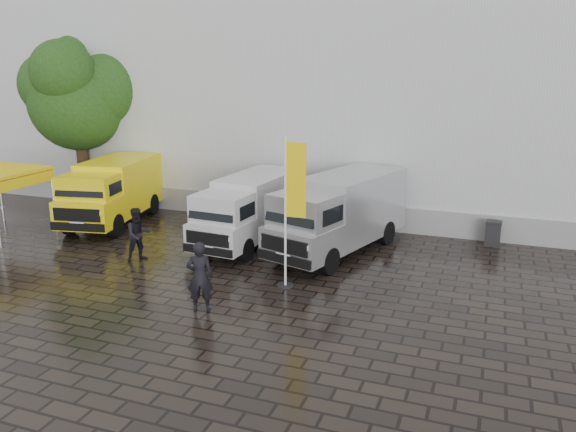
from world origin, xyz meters
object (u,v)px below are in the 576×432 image
object	(u,v)px
van_yellow	(112,193)
person_tent	(139,234)
flagpole	(291,206)
person_front	(200,277)
van_silver	(339,215)
van_white	(249,211)
wheelie_bin	(493,233)

from	to	relation	value
van_yellow	person_tent	bearing A→B (deg)	-54.25
van_yellow	flagpole	bearing A→B (deg)	-33.74
person_front	flagpole	bearing A→B (deg)	-146.72
person_front	person_tent	size ratio (longest dim) A/B	1.06
flagpole	person_front	world-z (taller)	flagpole
flagpole	van_silver	bearing A→B (deg)	82.85
van_white	flagpole	xyz separation A→B (m)	(2.94, -3.52, 1.27)
wheelie_bin	person_tent	bearing A→B (deg)	-149.66
van_silver	person_tent	xyz separation A→B (m)	(-6.10, -3.16, -0.44)
person_tent	van_silver	bearing A→B (deg)	-26.48
van_silver	person_front	size ratio (longest dim) A/B	3.21
van_silver	person_front	distance (m)	6.44
wheelie_bin	person_tent	size ratio (longest dim) A/B	0.51
flagpole	person_tent	xyz separation A→B (m)	(-5.65, 0.46, -1.58)
van_white	van_silver	xyz separation A→B (m)	(3.40, 0.11, 0.12)
person_tent	wheelie_bin	bearing A→B (deg)	-26.18
person_front	person_tent	xyz separation A→B (m)	(-3.94, 2.89, -0.06)
flagpole	person_tent	bearing A→B (deg)	175.34
van_yellow	person_tent	distance (m)	5.15
van_yellow	van_silver	bearing A→B (deg)	-12.80
van_silver	wheelie_bin	xyz separation A→B (m)	(5.14, 2.74, -0.89)
wheelie_bin	person_front	bearing A→B (deg)	-127.06
person_front	wheelie_bin	bearing A→B (deg)	-151.31
wheelie_bin	flagpole	bearing A→B (deg)	-128.67
wheelie_bin	van_white	bearing A→B (deg)	-158.92
van_silver	flagpole	distance (m)	3.83
person_front	person_tent	distance (m)	4.89
van_yellow	person_front	bearing A→B (deg)	-50.62
wheelie_bin	person_tent	distance (m)	12.70
van_yellow	person_front	world-z (taller)	van_yellow
van_yellow	van_white	bearing A→B (deg)	-14.95
van_silver	wheelie_bin	size ratio (longest dim) A/B	6.73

